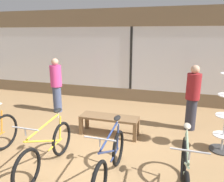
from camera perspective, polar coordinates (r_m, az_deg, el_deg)
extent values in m
plane|color=#99754C|center=(4.37, -7.45, -18.38)|extent=(24.00, 24.00, 0.00)
cube|color=#7A664C|center=(7.94, 4.80, -0.94)|extent=(12.00, 0.08, 0.45)
cube|color=white|center=(7.68, 5.01, 8.42)|extent=(12.00, 0.04, 2.15)
cube|color=#7A664C|center=(7.65, 5.26, 18.71)|extent=(12.00, 0.08, 0.60)
cube|color=black|center=(7.65, 4.97, 8.40)|extent=(0.08, 0.02, 2.15)
torus|color=black|center=(5.19, -26.26, -9.55)|extent=(0.05, 0.75, 0.75)
cylinder|color=orange|center=(5.08, -26.88, -7.24)|extent=(0.03, 0.11, 0.49)
torus|color=black|center=(4.59, -12.98, -12.02)|extent=(0.06, 0.68, 0.68)
torus|color=black|center=(3.83, -21.34, -18.64)|extent=(0.06, 0.68, 0.68)
cylinder|color=gold|center=(4.05, -17.29, -12.38)|extent=(0.03, 1.01, 0.51)
cylinder|color=gold|center=(4.46, -13.41, -9.49)|extent=(0.03, 0.11, 0.49)
cylinder|color=gold|center=(3.96, -17.35, -8.65)|extent=(0.03, 0.94, 0.10)
cylinder|color=gold|center=(4.41, -14.58, -13.34)|extent=(0.03, 0.49, 0.03)
cylinder|color=#B2B2B7|center=(4.31, -13.93, -5.93)|extent=(0.02, 0.02, 0.14)
ellipsoid|color=black|center=(4.28, -13.99, -4.93)|extent=(0.11, 0.22, 0.06)
cylinder|color=#B2B2B7|center=(3.58, -21.68, -9.97)|extent=(0.02, 0.02, 0.12)
cylinder|color=#ADADB2|center=(3.56, -21.78, -9.10)|extent=(0.46, 0.02, 0.02)
torus|color=black|center=(4.17, 1.62, -14.68)|extent=(0.06, 0.66, 0.66)
cylinder|color=navy|center=(3.59, -0.76, -15.55)|extent=(0.03, 0.96, 0.51)
cylinder|color=navy|center=(4.03, 1.50, -11.98)|extent=(0.03, 0.11, 0.49)
cylinder|color=navy|center=(3.49, -0.62, -11.42)|extent=(0.03, 0.89, 0.10)
cylinder|color=navy|center=(3.98, 0.71, -16.27)|extent=(0.03, 0.46, 0.03)
cylinder|color=#B2B2B7|center=(3.86, 1.37, -8.14)|extent=(0.02, 0.02, 0.14)
ellipsoid|color=black|center=(3.83, 1.38, -7.04)|extent=(0.11, 0.22, 0.06)
cylinder|color=#B2B2B7|center=(3.07, -3.18, -13.35)|extent=(0.02, 0.02, 0.12)
cylinder|color=#ADADB2|center=(3.04, -3.19, -12.35)|extent=(0.46, 0.02, 0.02)
torus|color=black|center=(3.98, 18.24, -16.54)|extent=(0.06, 0.73, 0.73)
cylinder|color=gray|center=(3.40, 18.72, -17.67)|extent=(0.03, 0.92, 0.51)
cylinder|color=gray|center=(3.82, 18.55, -13.77)|extent=(0.03, 0.11, 0.49)
cylinder|color=gray|center=(3.29, 19.12, -13.34)|extent=(0.03, 0.85, 0.10)
cylinder|color=gray|center=(3.79, 18.29, -18.25)|extent=(0.03, 0.44, 0.03)
cylinder|color=#B2B2B7|center=(3.65, 18.97, -9.78)|extent=(0.02, 0.02, 0.14)
ellipsoid|color=#B2A893|center=(3.62, 19.08, -8.63)|extent=(0.11, 0.22, 0.06)
cylinder|color=#B2B2B7|center=(2.87, 19.55, -15.57)|extent=(0.02, 0.02, 0.12)
cylinder|color=#ADADB2|center=(2.85, 19.66, -14.52)|extent=(0.46, 0.02, 0.02)
cylinder|color=#333333|center=(5.29, 26.59, -13.54)|extent=(0.48, 0.48, 0.03)
cylinder|color=white|center=(5.14, 27.03, -10.21)|extent=(0.40, 0.40, 0.02)
cube|color=brown|center=(5.24, -0.74, -6.89)|extent=(1.40, 0.44, 0.05)
cube|color=brown|center=(5.40, -8.09, -9.06)|extent=(0.08, 0.08, 0.42)
cube|color=brown|center=(5.03, 5.96, -10.88)|extent=(0.08, 0.08, 0.42)
cube|color=brown|center=(5.70, -6.57, -7.67)|extent=(0.08, 0.08, 0.42)
cube|color=brown|center=(5.35, 6.71, -9.25)|extent=(0.08, 0.08, 0.42)
cylinder|color=#2D2D38|center=(5.89, 19.88, -5.73)|extent=(0.31, 0.31, 0.81)
cylinder|color=maroon|center=(5.69, 20.52, 1.10)|extent=(0.41, 0.41, 0.64)
sphere|color=tan|center=(5.61, 20.92, 5.30)|extent=(0.21, 0.21, 0.21)
cylinder|color=#424C6B|center=(6.98, -14.10, -2.03)|extent=(0.37, 0.37, 0.81)
cylinder|color=#D13D84|center=(6.81, -14.48, 3.84)|extent=(0.48, 0.48, 0.64)
sphere|color=tan|center=(6.75, -14.72, 7.39)|extent=(0.21, 0.21, 0.21)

